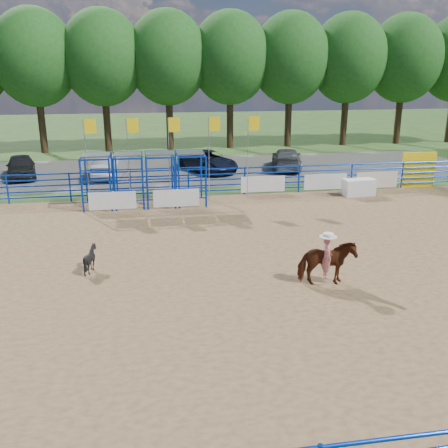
{
  "coord_description": "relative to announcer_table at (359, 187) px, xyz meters",
  "views": [
    {
      "loc": [
        -2.27,
        -15.46,
        6.6
      ],
      "look_at": [
        0.42,
        1.0,
        1.3
      ],
      "focal_mm": 40.0,
      "sensor_mm": 36.0,
      "label": 1
    }
  ],
  "objects": [
    {
      "name": "ground",
      "position": [
        -8.92,
        -8.8,
        -0.46
      ],
      "size": [
        120.0,
        120.0,
        0.0
      ],
      "primitive_type": "plane",
      "color": "#365622",
      "rests_on": "ground"
    },
    {
      "name": "arena_dirt",
      "position": [
        -8.92,
        -8.8,
        -0.45
      ],
      "size": [
        30.0,
        20.0,
        0.02
      ],
      "primitive_type": "cube",
      "color": "olive",
      "rests_on": "ground"
    },
    {
      "name": "gravel_strip",
      "position": [
        -8.92,
        8.2,
        -0.45
      ],
      "size": [
        40.0,
        10.0,
        0.01
      ],
      "primitive_type": "cube",
      "color": "slate",
      "rests_on": "ground"
    },
    {
      "name": "announcer_table",
      "position": [
        0.0,
        0.0,
        0.0
      ],
      "size": [
        1.7,
        0.89,
        0.88
      ],
      "primitive_type": "cube",
      "rotation": [
        0.0,
        0.0,
        0.07
      ],
      "color": "white",
      "rests_on": "arena_dirt"
    },
    {
      "name": "horse_and_rider",
      "position": [
        -5.72,
        -10.55,
        0.4
      ],
      "size": [
        1.79,
        0.93,
        2.38
      ],
      "color": "#5A2812",
      "rests_on": "arena_dirt"
    },
    {
      "name": "calf",
      "position": [
        -13.1,
        -8.26,
        0.0
      ],
      "size": [
        1.06,
        1.03,
        0.88
      ],
      "primitive_type": "imported",
      "rotation": [
        0.0,
        0.0,
        2.13
      ],
      "color": "black",
      "rests_on": "arena_dirt"
    },
    {
      "name": "car_a",
      "position": [
        -18.64,
        7.58,
        0.25
      ],
      "size": [
        2.47,
        4.34,
        1.39
      ],
      "primitive_type": "imported",
      "rotation": [
        0.0,
        0.0,
        0.21
      ],
      "color": "black",
      "rests_on": "gravel_strip"
    },
    {
      "name": "car_b",
      "position": [
        -13.24,
        6.9,
        0.29
      ],
      "size": [
        2.07,
        4.62,
        1.47
      ],
      "primitive_type": "imported",
      "rotation": [
        0.0,
        0.0,
        3.02
      ],
      "color": "gray",
      "rests_on": "gravel_strip"
    },
    {
      "name": "car_c",
      "position": [
        -7.04,
        7.66,
        0.22
      ],
      "size": [
        3.96,
        5.28,
        1.33
      ],
      "primitive_type": "imported",
      "rotation": [
        0.0,
        0.0,
        0.41
      ],
      "color": "black",
      "rests_on": "gravel_strip"
    },
    {
      "name": "car_d",
      "position": [
        -1.76,
        7.6,
        0.23
      ],
      "size": [
        2.95,
        4.97,
        1.35
      ],
      "primitive_type": "imported",
      "rotation": [
        0.0,
        0.0,
        2.9
      ],
      "color": "#5C5C5F",
      "rests_on": "gravel_strip"
    },
    {
      "name": "perimeter_fence",
      "position": [
        -8.92,
        -8.8,
        0.29
      ],
      "size": [
        30.1,
        20.1,
        1.5
      ],
      "color": "#0832B6",
      "rests_on": "ground"
    },
    {
      "name": "chute_assembly",
      "position": [
        -10.82,
        0.04,
        0.8
      ],
      "size": [
        19.32,
        2.41,
        4.2
      ],
      "color": "#0832B6",
      "rests_on": "ground"
    },
    {
      "name": "treeline",
      "position": [
        -8.92,
        17.2,
        7.07
      ],
      "size": [
        56.4,
        6.4,
        11.24
      ],
      "color": "#3F2B19",
      "rests_on": "ground"
    }
  ]
}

